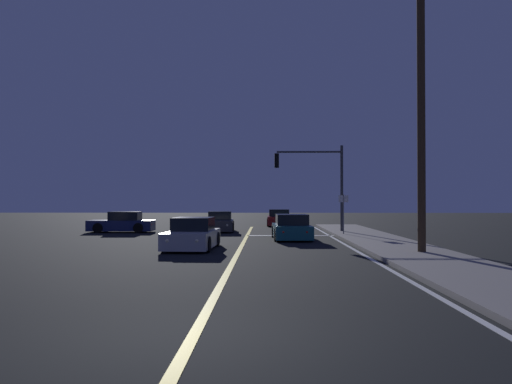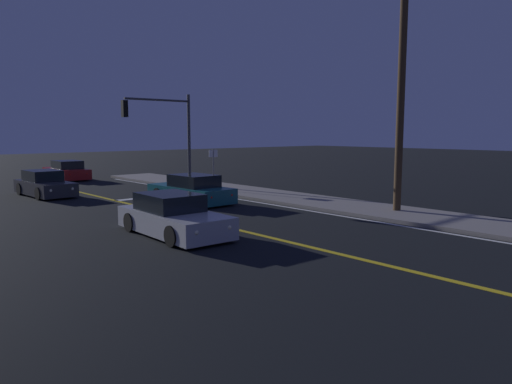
% 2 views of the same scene
% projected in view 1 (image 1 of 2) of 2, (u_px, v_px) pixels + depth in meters
% --- Properties ---
extents(ground_plane, '(160.00, 160.00, 0.00)m').
position_uv_depth(ground_plane, '(191.00, 340.00, 7.99)').
color(ground_plane, black).
extents(sidewalk_right, '(3.20, 44.85, 0.15)m').
position_uv_depth(sidewalk_right, '(412.00, 253.00, 20.31)').
color(sidewalk_right, gray).
rests_on(sidewalk_right, ground).
extents(lane_line_center, '(0.20, 42.35, 0.01)m').
position_uv_depth(lane_line_center, '(237.00, 255.00, 20.44)').
color(lane_line_center, gold).
rests_on(lane_line_center, ground).
extents(lane_line_edge_right, '(0.16, 42.35, 0.01)m').
position_uv_depth(lane_line_edge_right, '(363.00, 255.00, 20.35)').
color(lane_line_edge_right, white).
rests_on(lane_line_edge_right, ground).
extents(stop_bar, '(5.06, 0.50, 0.01)m').
position_uv_depth(stop_bar, '(290.00, 236.00, 31.34)').
color(stop_bar, white).
rests_on(stop_bar, ground).
extents(car_following_oncoming_charcoal, '(1.97, 4.40, 1.34)m').
position_uv_depth(car_following_oncoming_charcoal, '(220.00, 223.00, 35.61)').
color(car_following_oncoming_charcoal, '#2D2D33').
rests_on(car_following_oncoming_charcoal, ground).
extents(car_distant_tail_navy, '(4.20, 1.93, 1.34)m').
position_uv_depth(car_distant_tail_navy, '(122.00, 223.00, 34.77)').
color(car_distant_tail_navy, navy).
rests_on(car_distant_tail_navy, ground).
extents(car_parked_curb_teal, '(2.08, 4.78, 1.34)m').
position_uv_depth(car_parked_curb_teal, '(291.00, 228.00, 28.44)').
color(car_parked_curb_teal, '#195960').
rests_on(car_parked_curb_teal, ground).
extents(car_lead_oncoming_red, '(2.00, 4.72, 1.34)m').
position_uv_depth(car_lead_oncoming_red, '(279.00, 219.00, 43.61)').
color(car_lead_oncoming_red, maroon).
rests_on(car_lead_oncoming_red, ground).
extents(car_far_approaching_silver, '(2.08, 4.61, 1.34)m').
position_uv_depth(car_far_approaching_silver, '(192.00, 235.00, 22.93)').
color(car_far_approaching_silver, '#B2B5BA').
rests_on(car_far_approaching_silver, ground).
extents(traffic_signal_near_right, '(4.31, 0.28, 5.52)m').
position_uv_depth(traffic_signal_near_right, '(316.00, 174.00, 33.67)').
color(traffic_signal_near_right, '#38383D').
rests_on(traffic_signal_near_right, ground).
extents(utility_pole_right, '(1.56, 0.30, 11.35)m').
position_uv_depth(utility_pole_right, '(421.00, 100.00, 20.20)').
color(utility_pole_right, '#42301E').
rests_on(utility_pole_right, ground).
extents(street_sign_corner, '(0.56, 0.06, 2.41)m').
position_uv_depth(street_sign_corner, '(343.00, 208.00, 30.81)').
color(street_sign_corner, slate).
rests_on(street_sign_corner, ground).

